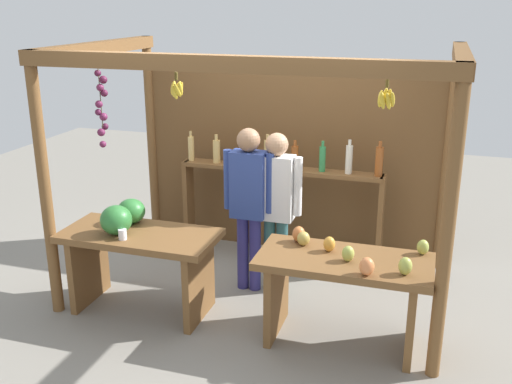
% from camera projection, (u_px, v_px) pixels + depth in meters
% --- Properties ---
extents(ground_plane, '(12.00, 12.00, 0.00)m').
position_uv_depth(ground_plane, '(262.00, 286.00, 5.71)').
color(ground_plane, gray).
rests_on(ground_plane, ground).
extents(market_stall, '(3.35, 2.06, 2.28)m').
position_uv_depth(market_stall, '(275.00, 142.00, 5.71)').
color(market_stall, brown).
rests_on(market_stall, ground).
extents(fruit_counter_left, '(1.36, 0.69, 0.99)m').
position_uv_depth(fruit_counter_left, '(136.00, 245.00, 5.12)').
color(fruit_counter_left, brown).
rests_on(fruit_counter_left, ground).
extents(fruit_counter_right, '(1.36, 0.64, 0.88)m').
position_uv_depth(fruit_counter_right, '(344.00, 279.00, 4.62)').
color(fruit_counter_right, brown).
rests_on(fruit_counter_right, ground).
extents(bottle_shelf_unit, '(2.15, 0.22, 1.35)m').
position_uv_depth(bottle_shelf_unit, '(281.00, 184.00, 6.12)').
color(bottle_shelf_unit, brown).
rests_on(bottle_shelf_unit, ground).
extents(vendor_man, '(0.48, 0.21, 1.57)m').
position_uv_depth(vendor_man, '(249.00, 196.00, 5.39)').
color(vendor_man, navy).
rests_on(vendor_man, ground).
extents(vendor_woman, '(0.48, 0.21, 1.53)m').
position_uv_depth(vendor_woman, '(276.00, 199.00, 5.38)').
color(vendor_woman, '#2D595B').
rests_on(vendor_woman, ground).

